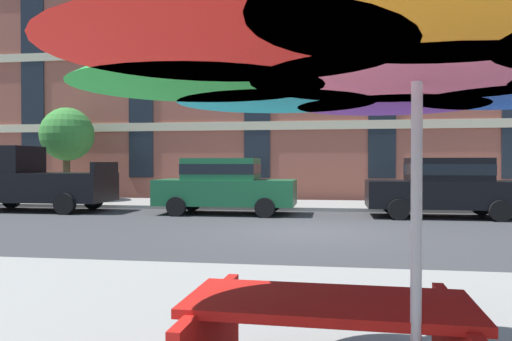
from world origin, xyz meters
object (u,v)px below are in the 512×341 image
(sedan_black, at_px, (444,186))
(patio_umbrella, at_px, (417,45))
(pickup_black, at_px, (30,181))
(sedan_green, at_px, (224,184))
(street_tree_left, at_px, (67,135))

(sedan_black, distance_m, patio_umbrella, 13.09)
(pickup_black, distance_m, patio_umbrella, 16.57)
(sedan_green, height_order, street_tree_left, street_tree_left)
(patio_umbrella, bearing_deg, sedan_green, 106.73)
(sedan_green, height_order, patio_umbrella, patio_umbrella)
(street_tree_left, bearing_deg, pickup_black, -81.30)
(pickup_black, distance_m, sedan_green, 6.75)
(street_tree_left, bearing_deg, sedan_green, -24.66)
(sedan_green, distance_m, patio_umbrella, 13.33)
(sedan_black, bearing_deg, sedan_green, 180.00)
(street_tree_left, relative_size, patio_umbrella, 1.01)
(sedan_green, xyz_separation_m, street_tree_left, (-7.26, 3.33, 1.83))
(sedan_black, bearing_deg, street_tree_left, 166.56)
(pickup_black, xyz_separation_m, street_tree_left, (-0.51, 3.33, 1.75))
(sedan_black, xyz_separation_m, street_tree_left, (-13.95, 3.33, 1.83))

